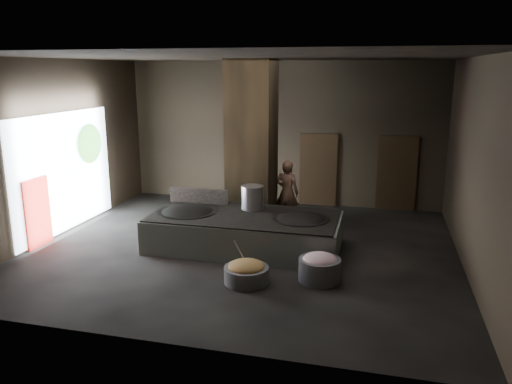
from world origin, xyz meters
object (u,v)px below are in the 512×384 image
(wok_left, at_px, (187,214))
(meat_basin, at_px, (320,270))
(cook, at_px, (287,192))
(veg_basin, at_px, (246,275))
(stock_pot, at_px, (252,197))
(hearth_platform, at_px, (245,232))
(wok_right, at_px, (301,222))

(wok_left, distance_m, meat_basin, 3.79)
(wok_left, relative_size, cook, 0.80)
(meat_basin, bearing_deg, veg_basin, -162.09)
(stock_pot, distance_m, cook, 1.76)
(wok_left, height_order, veg_basin, wok_left)
(hearth_platform, xyz_separation_m, meat_basin, (2.01, -1.51, -0.16))
(wok_right, bearing_deg, cook, 108.81)
(wok_left, distance_m, cook, 3.06)
(cook, xyz_separation_m, meat_basin, (1.39, -3.71, -0.66))
(wok_right, xyz_separation_m, cook, (-0.73, 2.15, 0.15))
(wok_left, height_order, stock_pot, stock_pot)
(hearth_platform, xyz_separation_m, wok_right, (1.35, 0.05, 0.35))
(hearth_platform, xyz_separation_m, stock_pot, (0.05, 0.55, 0.73))
(wok_left, height_order, cook, cook)
(veg_basin, xyz_separation_m, meat_basin, (1.43, 0.46, 0.07))
(cook, bearing_deg, stock_pot, 80.22)
(stock_pot, relative_size, meat_basin, 0.69)
(wok_left, xyz_separation_m, meat_basin, (3.46, -1.46, -0.51))
(wok_left, height_order, wok_right, wok_left)
(wok_left, xyz_separation_m, wok_right, (2.80, 0.10, 0.00))
(cook, relative_size, veg_basin, 1.97)
(hearth_platform, relative_size, stock_pot, 7.67)
(meat_basin, bearing_deg, stock_pot, 133.67)
(meat_basin, bearing_deg, wok_left, 157.19)
(cook, height_order, meat_basin, cook)
(wok_right, xyz_separation_m, meat_basin, (0.66, -1.56, -0.51))
(veg_basin, bearing_deg, meat_basin, 17.91)
(hearth_platform, distance_m, wok_left, 1.49)
(cook, bearing_deg, veg_basin, 98.72)
(hearth_platform, height_order, meat_basin, hearth_platform)
(wok_left, bearing_deg, meat_basin, -22.81)
(wok_right, distance_m, cook, 2.28)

